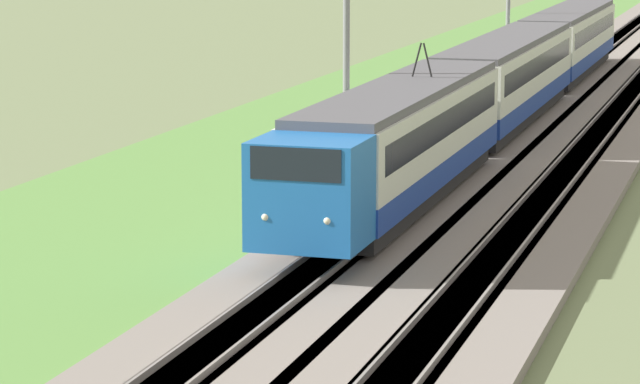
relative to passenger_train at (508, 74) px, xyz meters
The scene contains 8 objects.
ballast_main 2.67m from the passenger_train, behind, with size 240.00×4.40×0.30m.
ballast_adjacent 4.85m from the passenger_train, 110.96° to the right, with size 240.00×4.40×0.30m.
track_main 2.66m from the passenger_train, behind, with size 240.00×1.57×0.45m.
track_adjacent 4.84m from the passenger_train, 110.96° to the right, with size 240.00×1.57×0.45m.
grass_verge 7.57m from the passenger_train, 102.39° to the left, with size 240.00×12.22×0.12m.
passenger_train is the anchor object (origin of this frame).
catenary_mast_mid 16.13m from the passenger_train, behind, with size 0.22×2.56×8.43m.
catenary_mast_far 15.36m from the passenger_train, ahead, with size 0.22×2.56×8.86m.
Camera 1 is at (-11.34, -10.63, 9.04)m, focal length 85.00 mm.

